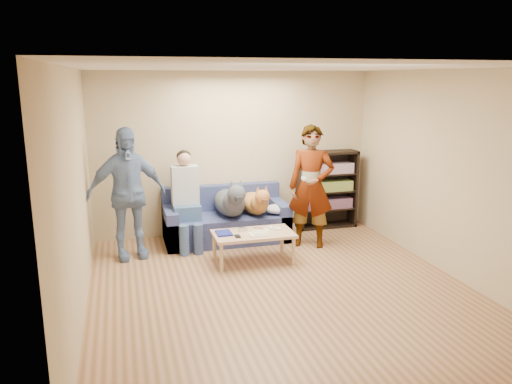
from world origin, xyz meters
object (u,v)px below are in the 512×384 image
object	(u,v)px
notebook_blue	(224,233)
bookshelf	(327,188)
person_seated	(186,196)
camera_silver	(243,229)
coffee_table	(253,236)
sofa	(225,222)
dog_tan	(256,203)
person_standing_right	(311,187)
person_standing_left	(127,194)
dog_gray	(231,202)

from	to	relation	value
notebook_blue	bookshelf	bearing A→B (deg)	31.45
person_seated	camera_silver	bearing A→B (deg)	-50.79
bookshelf	coffee_table	bearing A→B (deg)	-141.62
sofa	coffee_table	xyz separation A→B (m)	(0.17, -1.06, 0.09)
camera_silver	bookshelf	size ratio (longest dim) A/B	0.08
bookshelf	dog_tan	bearing A→B (deg)	-162.99
person_standing_right	dog_tan	distance (m)	0.90
person_standing_left	person_seated	distance (m)	0.91
sofa	coffee_table	size ratio (longest dim) A/B	1.73
dog_gray	dog_tan	size ratio (longest dim) A/B	1.11
camera_silver	dog_gray	distance (m)	0.79
camera_silver	sofa	distance (m)	0.96
person_standing_right	dog_gray	size ratio (longest dim) A/B	1.45
notebook_blue	coffee_table	xyz separation A→B (m)	(0.40, -0.05, -0.06)
notebook_blue	dog_gray	bearing A→B (deg)	71.34
sofa	dog_tan	distance (m)	0.58
coffee_table	person_standing_left	bearing A→B (deg)	158.37
person_standing_right	person_standing_left	world-z (taller)	person_standing_left
camera_silver	sofa	xyz separation A→B (m)	(-0.05, 0.94, -0.16)
person_standing_right	bookshelf	xyz separation A→B (m)	(0.62, 0.85, -0.23)
person_standing_left	coffee_table	xyz separation A→B (m)	(1.64, -0.65, -0.55)
person_standing_right	dog_tan	world-z (taller)	person_standing_right
dog_gray	bookshelf	xyz separation A→B (m)	(1.75, 0.41, 0.03)
camera_silver	dog_gray	xyz separation A→B (m)	(0.00, 0.77, 0.21)
camera_silver	person_standing_left	bearing A→B (deg)	160.77
dog_gray	coffee_table	size ratio (longest dim) A/B	1.15
coffee_table	bookshelf	xyz separation A→B (m)	(1.63, 1.29, 0.31)
sofa	dog_gray	bearing A→B (deg)	-74.39
sofa	bookshelf	distance (m)	1.86
person_standing_left	coffee_table	world-z (taller)	person_standing_left
camera_silver	dog_gray	bearing A→B (deg)	89.80
coffee_table	sofa	bearing A→B (deg)	98.88
person_seated	dog_gray	size ratio (longest dim) A/B	1.16
person_standing_right	dog_tan	size ratio (longest dim) A/B	1.60
notebook_blue	camera_silver	size ratio (longest dim) A/B	2.36
person_standing_right	person_seated	world-z (taller)	person_standing_right
person_standing_right	notebook_blue	world-z (taller)	person_standing_right
camera_silver	person_seated	xyz separation A→B (m)	(-0.66, 0.81, 0.33)
person_standing_left	sofa	size ratio (longest dim) A/B	0.97
bookshelf	camera_silver	bearing A→B (deg)	-146.20
sofa	person_seated	size ratio (longest dim) A/B	1.29
camera_silver	person_standing_right	bearing A→B (deg)	15.97
person_standing_left	notebook_blue	distance (m)	1.46
camera_silver	person_seated	size ratio (longest dim) A/B	0.07
sofa	dog_gray	xyz separation A→B (m)	(0.05, -0.17, 0.37)
person_standing_right	bookshelf	bearing A→B (deg)	80.95
person_standing_right	sofa	distance (m)	1.47
person_seated	coffee_table	bearing A→B (deg)	-49.99
person_seated	dog_tan	xyz separation A→B (m)	(1.06, -0.05, -0.16)
person_standing_left	dog_tan	world-z (taller)	person_standing_left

